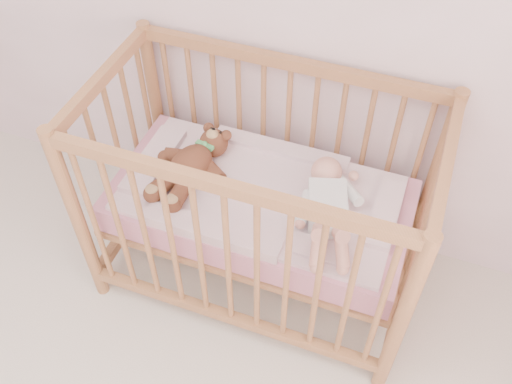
% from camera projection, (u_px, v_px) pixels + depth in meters
% --- Properties ---
extents(crib, '(1.36, 0.76, 1.00)m').
position_uv_depth(crib, '(260.00, 203.00, 2.36)').
color(crib, '#B1724B').
rests_on(crib, floor).
extents(mattress, '(1.22, 0.62, 0.13)m').
position_uv_depth(mattress, '(260.00, 205.00, 2.37)').
color(mattress, pink).
rests_on(mattress, crib).
extents(blanket, '(1.10, 0.58, 0.06)m').
position_uv_depth(blanket, '(260.00, 193.00, 2.32)').
color(blanket, pink).
rests_on(blanket, mattress).
extents(baby, '(0.43, 0.62, 0.14)m').
position_uv_depth(baby, '(328.00, 203.00, 2.18)').
color(baby, white).
rests_on(baby, blanket).
extents(teddy_bear, '(0.43, 0.54, 0.13)m').
position_uv_depth(teddy_bear, '(190.00, 164.00, 2.31)').
color(teddy_bear, brown).
rests_on(teddy_bear, blanket).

